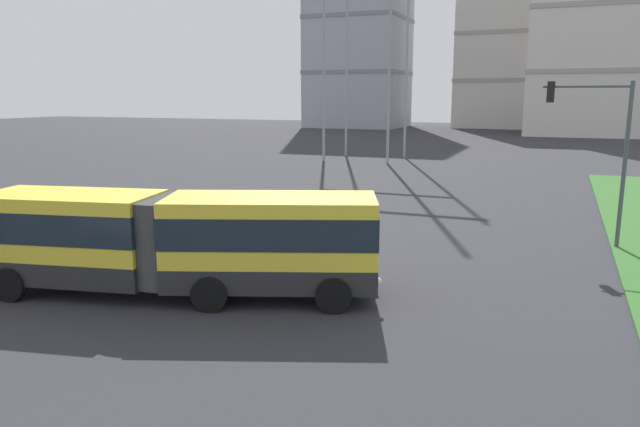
% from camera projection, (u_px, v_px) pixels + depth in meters
% --- Properties ---
extents(articulated_bus, '(11.94, 5.72, 3.00)m').
position_uv_depth(articulated_bus, '(177.00, 240.00, 17.34)').
color(articulated_bus, yellow).
rests_on(articulated_bus, ground).
extents(traffic_light_far_right, '(3.19, 0.28, 6.38)m').
position_uv_depth(traffic_light_far_right, '(599.00, 136.00, 22.45)').
color(traffic_light_far_right, '#474C51').
rests_on(traffic_light_far_right, ground).
extents(apartment_tower_westcentre, '(16.14, 15.51, 41.26)m').
position_uv_depth(apartment_tower_westcentre, '(506.00, 14.00, 108.25)').
color(apartment_tower_westcentre, silver).
rests_on(apartment_tower_westcentre, ground).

